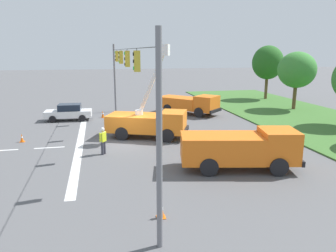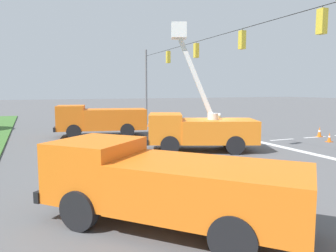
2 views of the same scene
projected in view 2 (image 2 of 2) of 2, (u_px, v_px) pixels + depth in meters
name	position (u px, v px, depth m)	size (l,w,h in m)	color
ground_plane	(215.00, 145.00, 20.28)	(200.00, 200.00, 0.00)	#565659
lane_markings	(276.00, 140.00, 22.12)	(17.60, 15.25, 0.01)	silver
signal_gantry	(217.00, 70.00, 19.77)	(26.20, 0.33, 7.20)	slate
utility_truck_bucket_lift	(199.00, 127.00, 18.21)	(4.60, 6.53, 6.96)	orange
utility_truck_support_near	(101.00, 119.00, 23.98)	(3.55, 6.81, 2.26)	orange
utility_truck_support_far	(165.00, 182.00, 8.14)	(6.42, 6.24, 2.06)	orange
road_worker	(219.00, 124.00, 22.87)	(0.53, 0.45, 1.77)	#383842
traffic_cone_foreground_left	(102.00, 145.00, 17.96)	(0.36, 0.36, 0.78)	orange
traffic_cone_mid_left	(319.00, 132.00, 23.66)	(0.36, 0.36, 0.74)	orange
traffic_cone_mid_right	(329.00, 137.00, 21.31)	(0.36, 0.36, 0.62)	orange
traffic_cone_near_bucket	(299.00, 168.00, 13.01)	(0.36, 0.36, 0.62)	orange
traffic_cone_lane_edge_a	(149.00, 123.00, 30.25)	(0.36, 0.36, 0.68)	orange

